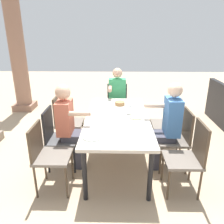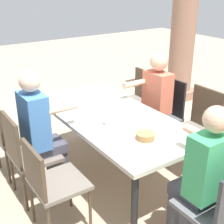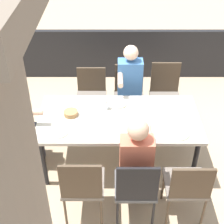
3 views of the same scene
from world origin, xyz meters
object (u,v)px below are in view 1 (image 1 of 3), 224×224
diner_woman_green (167,124)px  chair_east_north (65,119)px  bread_basket (120,103)px  chair_west_south (190,154)px  chair_east_south (169,122)px  diner_guest_third (117,98)px  plate_1 (136,117)px  plate_2 (101,102)px  stone_column_far (17,51)px  wine_glass_1 (129,107)px  dining_table (117,121)px  chair_head_east (117,102)px  chair_mid_north (57,135)px  plate_0 (92,137)px  chair_west_north (47,153)px  diner_man_white (70,124)px  chair_mid_south (178,136)px

diner_woman_green → chair_east_north: bearing=71.2°
chair_east_north → bread_basket: bearing=-78.1°
chair_west_south → chair_east_south: size_ratio=1.09×
diner_woman_green → diner_guest_third: diner_woman_green is taller
plate_1 → chair_west_south: bearing=-138.0°
plate_1 → plate_2: size_ratio=0.94×
stone_column_far → chair_west_south: bearing=-133.2°
chair_west_south → wine_glass_1: size_ratio=6.31×
dining_table → plate_2: (0.70, 0.29, 0.07)m
chair_head_east → plate_2: 0.79m
chair_mid_north → chair_east_north: 0.55m
diner_guest_third → chair_mid_north: bearing=146.8°
diner_woman_green → plate_0: size_ratio=5.15×
chair_east_south → plate_0: size_ratio=3.38×
chair_head_east → diner_guest_third: 0.25m
dining_table → diner_woman_green: bearing=-102.7°
chair_west_south → plate_1: bearing=42.0°
chair_west_south → chair_west_north: bearing=90.0°
diner_man_white → chair_head_east: bearing=-23.9°
wine_glass_1 → bread_basket: 0.45m
bread_basket → stone_column_far: bearing=53.3°
diner_guest_third → stone_column_far: (1.23, 2.43, 0.81)m
chair_mid_north → diner_man_white: bearing=-90.8°
chair_east_south → diner_woman_green: diner_woman_green is taller
chair_west_south → diner_man_white: (0.53, 1.59, 0.16)m
chair_head_east → chair_east_south: bearing=-138.7°
diner_woman_green → chair_east_south: bearing=-17.2°
chair_west_south → wine_glass_1: bearing=40.0°
plate_2 → chair_east_south: bearing=-104.7°
chair_west_south → plate_1: size_ratio=4.51×
chair_east_south → plate_0: bearing=131.4°
diner_guest_third → plate_1: 1.24m
stone_column_far → wine_glass_1: stone_column_far is taller
chair_west_north → plate_1: bearing=-59.4°
chair_head_east → diner_man_white: size_ratio=0.70×
dining_table → chair_east_south: size_ratio=2.27×
plate_2 → plate_1: bearing=-141.1°
diner_woman_green → plate_1: size_ratio=6.28×
chair_west_north → chair_head_east: size_ratio=1.00×
dining_table → chair_west_north: bearing=128.0°
chair_mid_south → plate_0: size_ratio=3.57×
chair_east_south → stone_column_far: bearing=58.4°
diner_woman_green → bread_basket: diner_woman_green is taller
chair_west_south → plate_1: (0.69, 0.62, 0.22)m
plate_1 → bread_basket: bearing=21.5°
chair_east_south → stone_column_far: size_ratio=0.29×
stone_column_far → plate_1: 3.72m
chair_mid_north → wine_glass_1: chair_mid_north is taller
chair_west_south → chair_mid_north: bearing=73.5°
diner_man_white → diner_woman_green: bearing=-89.8°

